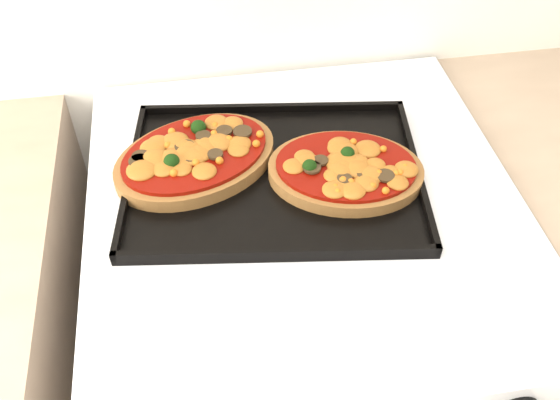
{
  "coord_description": "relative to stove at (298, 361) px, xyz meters",
  "views": [
    {
      "loc": [
        -0.08,
        1.1,
        1.52
      ],
      "look_at": [
        0.01,
        1.68,
        0.92
      ],
      "focal_mm": 40.0,
      "sensor_mm": 36.0,
      "label": 1
    }
  ],
  "objects": [
    {
      "name": "pizza_left",
      "position": [
        -0.14,
        0.07,
        0.48
      ],
      "size": [
        0.28,
        0.24,
        0.03
      ],
      "primitive_type": null,
      "rotation": [
        0.0,
        0.0,
        0.39
      ],
      "color": "olive",
      "rests_on": "baking_tray"
    },
    {
      "name": "stove",
      "position": [
        0.0,
        0.0,
        0.0
      ],
      "size": [
        0.6,
        0.6,
        0.91
      ],
      "primitive_type": "cube",
      "color": "white",
      "rests_on": "floor"
    },
    {
      "name": "pizza_right",
      "position": [
        0.06,
        0.01,
        0.48
      ],
      "size": [
        0.24,
        0.2,
        0.03
      ],
      "primitive_type": null,
      "rotation": [
        0.0,
        0.0,
        -0.24
      ],
      "color": "olive",
      "rests_on": "baking_tray"
    },
    {
      "name": "baking_tray",
      "position": [
        -0.04,
        0.03,
        0.47
      ],
      "size": [
        0.44,
        0.35,
        0.02
      ],
      "primitive_type": "cube",
      "rotation": [
        0.0,
        0.0,
        -0.14
      ],
      "color": "black",
      "rests_on": "stove"
    }
  ]
}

